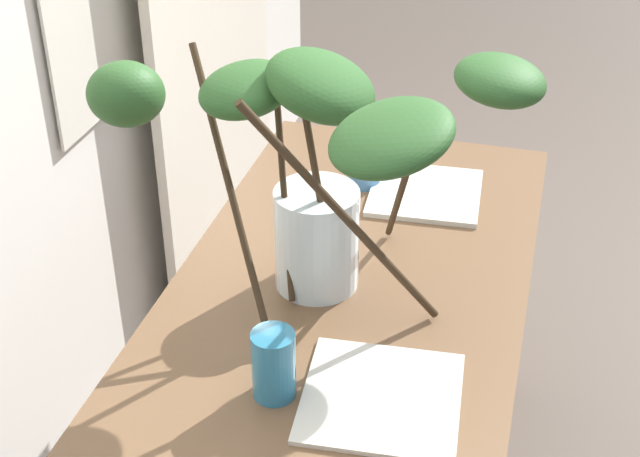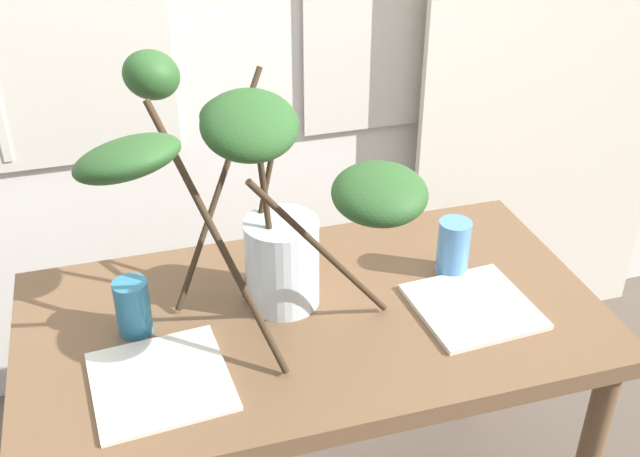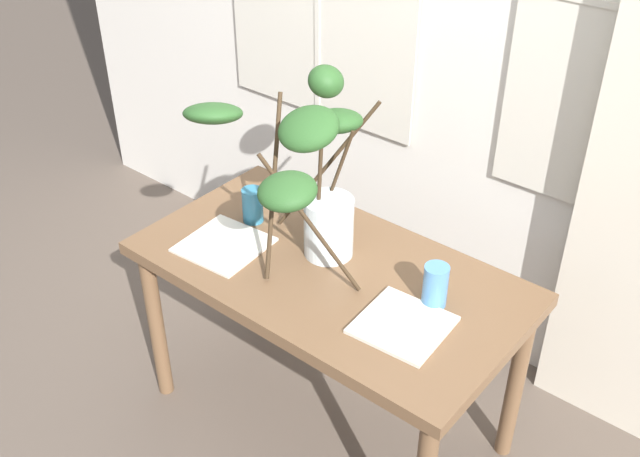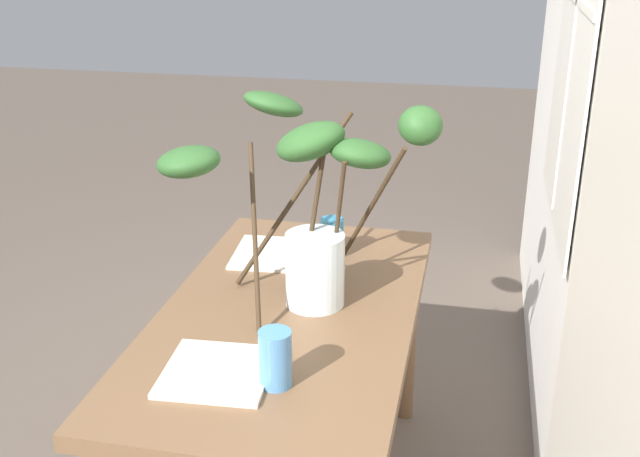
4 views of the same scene
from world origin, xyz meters
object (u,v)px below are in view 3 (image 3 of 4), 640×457
(drinking_glass_blue_right, at_px, (435,286))
(vase_with_branches, at_px, (309,169))
(dining_table, at_px, (328,288))
(drinking_glass_blue_left, at_px, (253,205))
(plate_square_right, at_px, (403,325))
(plate_square_left, at_px, (224,245))

(drinking_glass_blue_right, bearing_deg, vase_with_branches, -177.07)
(dining_table, bearing_deg, drinking_glass_blue_right, 9.68)
(drinking_glass_blue_left, bearing_deg, plate_square_right, -10.30)
(plate_square_right, bearing_deg, drinking_glass_blue_right, 84.80)
(dining_table, distance_m, plate_square_left, 0.40)
(vase_with_branches, bearing_deg, plate_square_right, -14.99)
(drinking_glass_blue_right, xyz_separation_m, plate_square_right, (-0.01, -0.15, -0.07))
(vase_with_branches, height_order, plate_square_left, vase_with_branches)
(dining_table, relative_size, drinking_glass_blue_right, 9.26)
(drinking_glass_blue_left, relative_size, drinking_glass_blue_right, 0.91)
(vase_with_branches, xyz_separation_m, plate_square_left, (-0.24, -0.17, -0.32))
(dining_table, distance_m, drinking_glass_blue_left, 0.43)
(drinking_glass_blue_left, bearing_deg, drinking_glass_blue_right, 1.15)
(vase_with_branches, distance_m, plate_square_right, 0.58)
(vase_with_branches, distance_m, plate_square_left, 0.44)
(drinking_glass_blue_left, height_order, plate_square_right, drinking_glass_blue_left)
(dining_table, distance_m, drinking_glass_blue_right, 0.41)
(vase_with_branches, height_order, plate_square_right, vase_with_branches)
(drinking_glass_blue_right, bearing_deg, plate_square_left, -164.85)
(dining_table, relative_size, drinking_glass_blue_left, 10.14)
(drinking_glass_blue_right, distance_m, plate_square_left, 0.76)
(vase_with_branches, height_order, drinking_glass_blue_left, vase_with_branches)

